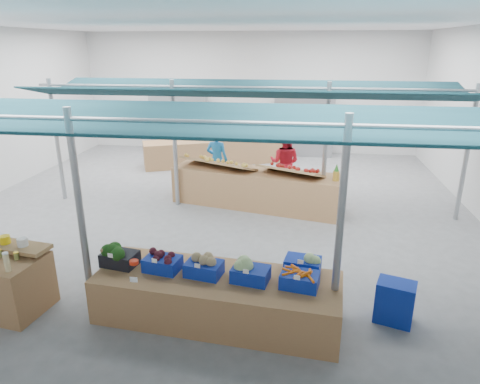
{
  "coord_description": "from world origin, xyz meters",
  "views": [
    {
      "loc": [
        1.97,
        -9.08,
        3.74
      ],
      "look_at": [
        0.87,
        -1.6,
        1.13
      ],
      "focal_mm": 32.0,
      "sensor_mm": 36.0,
      "label": 1
    }
  ],
  "objects_px": {
    "crate_stack": "(395,302)",
    "vendor_left": "(217,160)",
    "veg_counter": "(218,297)",
    "fruit_counter": "(257,189)",
    "vendor_right": "(285,163)"
  },
  "relations": [
    {
      "from": "crate_stack",
      "to": "vendor_left",
      "type": "height_order",
      "value": "vendor_left"
    },
    {
      "from": "fruit_counter",
      "to": "crate_stack",
      "type": "xyz_separation_m",
      "value": [
        2.43,
        -4.31,
        -0.13
      ]
    },
    {
      "from": "veg_counter",
      "to": "vendor_right",
      "type": "height_order",
      "value": "vendor_right"
    },
    {
      "from": "veg_counter",
      "to": "fruit_counter",
      "type": "bearing_deg",
      "value": 94.06
    },
    {
      "from": "vendor_left",
      "to": "vendor_right",
      "type": "relative_size",
      "value": 1.0
    },
    {
      "from": "veg_counter",
      "to": "crate_stack",
      "type": "bearing_deg",
      "value": 11.41
    },
    {
      "from": "vendor_right",
      "to": "fruit_counter",
      "type": "bearing_deg",
      "value": 73.75
    },
    {
      "from": "crate_stack",
      "to": "vendor_right",
      "type": "relative_size",
      "value": 0.37
    },
    {
      "from": "veg_counter",
      "to": "crate_stack",
      "type": "height_order",
      "value": "veg_counter"
    },
    {
      "from": "fruit_counter",
      "to": "veg_counter",
      "type": "bearing_deg",
      "value": -78.42
    },
    {
      "from": "crate_stack",
      "to": "vendor_left",
      "type": "distance_m",
      "value": 6.54
    },
    {
      "from": "vendor_left",
      "to": "crate_stack",
      "type": "bearing_deg",
      "value": 136.21
    },
    {
      "from": "crate_stack",
      "to": "vendor_left",
      "type": "relative_size",
      "value": 0.37
    },
    {
      "from": "crate_stack",
      "to": "veg_counter",
      "type": "bearing_deg",
      "value": -173.43
    },
    {
      "from": "vendor_left",
      "to": "vendor_right",
      "type": "distance_m",
      "value": 1.8
    }
  ]
}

